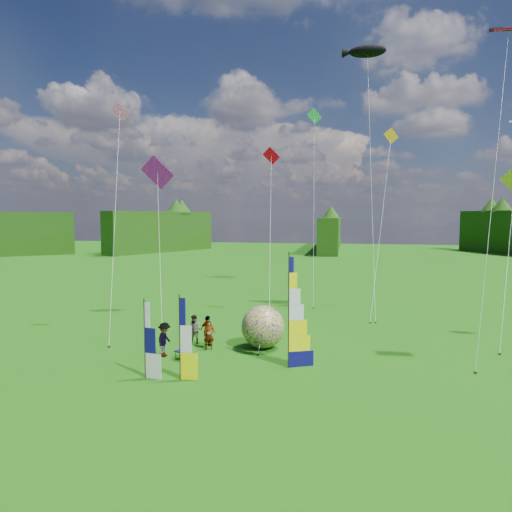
% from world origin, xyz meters
% --- Properties ---
extents(ground, '(220.00, 220.00, 0.00)m').
position_xyz_m(ground, '(0.00, 0.00, 0.00)').
color(ground, '#25690F').
rests_on(ground, ground).
extents(treeline_ring, '(210.00, 210.00, 8.00)m').
position_xyz_m(treeline_ring, '(0.00, 0.00, 4.00)').
color(treeline_ring, '#1E4313').
rests_on(treeline_ring, ground).
extents(feather_banner_main, '(1.39, 0.70, 5.52)m').
position_xyz_m(feather_banner_main, '(0.69, 3.71, 2.76)').
color(feather_banner_main, '#0F0C5D').
rests_on(feather_banner_main, ground).
extents(side_banner_left, '(1.05, 0.16, 3.80)m').
position_xyz_m(side_banner_left, '(-3.97, 1.10, 1.90)').
color(side_banner_left, '#FFF900').
rests_on(side_banner_left, ground).
extents(side_banner_far, '(1.05, 0.24, 3.57)m').
position_xyz_m(side_banner_far, '(-5.63, 1.01, 1.78)').
color(side_banner_far, white).
rests_on(side_banner_far, ground).
extents(bol_inflatable, '(3.05, 3.05, 2.44)m').
position_xyz_m(bol_inflatable, '(-1.16, 6.83, 1.22)').
color(bol_inflatable, '#0D026F').
rests_on(bol_inflatable, ground).
extents(spectator_a, '(0.69, 0.57, 1.64)m').
position_xyz_m(spectator_a, '(-4.07, 5.94, 0.82)').
color(spectator_a, '#66594C').
rests_on(spectator_a, ground).
extents(spectator_b, '(0.88, 0.52, 1.71)m').
position_xyz_m(spectator_b, '(-5.23, 6.87, 0.85)').
color(spectator_b, '#66594C').
rests_on(spectator_b, ground).
extents(spectator_c, '(0.49, 1.21, 1.84)m').
position_xyz_m(spectator_c, '(-6.02, 4.23, 0.92)').
color(spectator_c, '#66594C').
rests_on(spectator_c, ground).
extents(spectator_d, '(1.12, 0.80, 1.76)m').
position_xyz_m(spectator_d, '(-4.36, 6.64, 0.88)').
color(spectator_d, '#66594C').
rests_on(spectator_d, ground).
extents(camp_chair, '(0.82, 0.82, 1.08)m').
position_xyz_m(camp_chair, '(-4.92, 3.88, 0.54)').
color(camp_chair, '#0F0E3E').
rests_on(camp_chair, ground).
extents(kite_whale, '(6.37, 14.47, 23.86)m').
position_xyz_m(kite_whale, '(5.26, 19.61, 11.93)').
color(kite_whale, black).
rests_on(kite_whale, ground).
extents(kite_rainbow_delta, '(8.94, 13.07, 13.25)m').
position_xyz_m(kite_rainbow_delta, '(-9.80, 12.64, 6.62)').
color(kite_rainbow_delta, '#EA0016').
rests_on(kite_rainbow_delta, ground).
extents(kite_parafoil, '(7.24, 10.08, 19.69)m').
position_xyz_m(kite_parafoil, '(10.82, 7.47, 9.85)').
color(kite_parafoil, red).
rests_on(kite_parafoil, ground).
extents(small_kite_red, '(3.86, 10.83, 13.75)m').
position_xyz_m(small_kite_red, '(-2.23, 15.85, 6.87)').
color(small_kite_red, red).
rests_on(small_kite_red, ground).
extents(small_kite_orange, '(7.63, 11.43, 15.40)m').
position_xyz_m(small_kite_orange, '(6.08, 18.42, 7.70)').
color(small_kite_orange, '#F9A312').
rests_on(small_kite_orange, ground).
extents(small_kite_yellow, '(8.89, 10.84, 11.23)m').
position_xyz_m(small_kite_yellow, '(12.90, 11.26, 5.61)').
color(small_kite_yellow, yellow).
rests_on(small_kite_yellow, ground).
extents(small_kite_pink, '(5.52, 9.43, 15.90)m').
position_xyz_m(small_kite_pink, '(-11.07, 8.64, 7.95)').
color(small_kite_pink, pink).
rests_on(small_kite_pink, ground).
extents(small_kite_green, '(6.60, 13.03, 18.77)m').
position_xyz_m(small_kite_green, '(0.48, 23.69, 9.38)').
color(small_kite_green, green).
rests_on(small_kite_green, ground).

